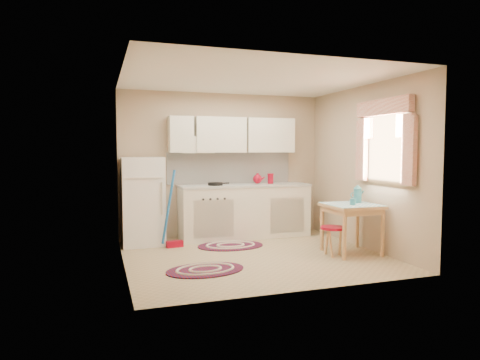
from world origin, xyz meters
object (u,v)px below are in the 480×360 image
base_cabinets (245,212)px  stool (332,241)px  fridge (143,201)px  table (351,229)px

base_cabinets → stool: (0.77, -1.64, -0.23)m
fridge → base_cabinets: (1.74, 0.05, -0.26)m
stool → table: bearing=6.4°
base_cabinets → table: bearing=-55.6°
table → stool: 0.37m
base_cabinets → fridge: bearing=-178.3°
fridge → stool: size_ratio=3.33×
fridge → stool: bearing=-32.5°
fridge → base_cabinets: size_ratio=0.62×
table → stool: size_ratio=1.71×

